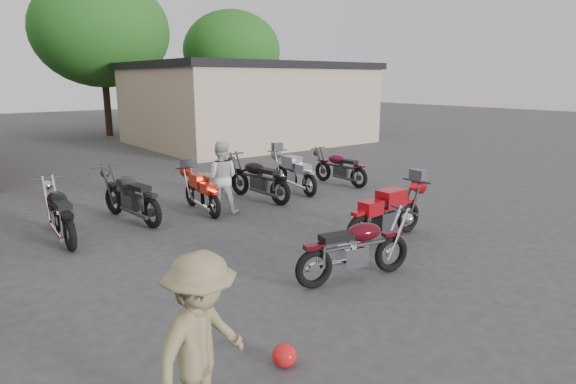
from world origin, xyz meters
TOP-DOWN VIEW (x-y plane):
  - ground at (0.00, 0.00)m, footprint 90.00×90.00m
  - stucco_building at (8.50, 15.00)m, footprint 10.00×8.00m
  - tree_2 at (4.00, 22.00)m, footprint 7.04×7.04m
  - tree_3 at (12.00, 22.00)m, footprint 6.08×6.08m
  - vintage_motorcycle at (0.45, 0.06)m, footprint 2.06×1.04m
  - sportbike at (2.28, 1.03)m, footprint 2.04×0.72m
  - helmet at (-1.86, -1.08)m, footprint 0.30×0.30m
  - person_light at (0.78, 4.66)m, footprint 1.03×1.00m
  - person_tan at (-3.03, -1.44)m, footprint 1.25×1.02m
  - row_bike_2 at (-2.65, 4.93)m, footprint 0.78×2.09m
  - row_bike_3 at (-1.11, 5.35)m, footprint 1.04×2.22m
  - row_bike_4 at (0.46, 5.04)m, footprint 0.76×1.85m
  - row_bike_5 at (2.15, 5.16)m, footprint 0.95×2.19m
  - row_bike_6 at (3.48, 5.32)m, footprint 0.90×2.06m
  - row_bike_7 at (5.10, 5.20)m, footprint 0.78×1.96m

SIDE VIEW (x-z plane):
  - ground at x=0.00m, z-range 0.00..0.00m
  - helmet at x=-1.86m, z-range 0.00..0.25m
  - row_bike_4 at x=0.46m, z-range 0.00..1.05m
  - row_bike_7 at x=5.10m, z-range 0.00..1.11m
  - vintage_motorcycle at x=0.45m, z-range 0.00..1.14m
  - row_bike_6 at x=3.48m, z-range 0.00..1.16m
  - sportbike at x=2.28m, z-range 0.00..1.17m
  - row_bike_2 at x=-2.65m, z-range 0.00..1.20m
  - row_bike_5 at x=2.15m, z-range 0.00..1.23m
  - row_bike_3 at x=-1.11m, z-range 0.00..1.24m
  - person_light at x=0.78m, z-range 0.00..1.67m
  - person_tan at x=-3.03m, z-range 0.00..1.68m
  - stucco_building at x=8.50m, z-range 0.00..3.50m
  - tree_3 at x=12.00m, z-range 0.00..7.60m
  - tree_2 at x=4.00m, z-range 0.00..8.80m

